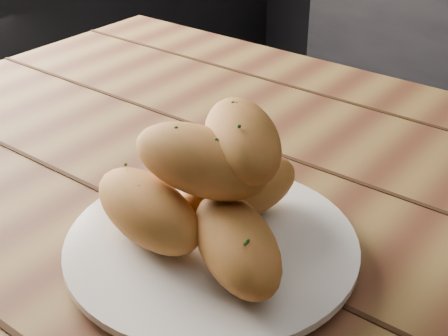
# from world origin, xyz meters

# --- Properties ---
(plate) EXTENTS (0.29, 0.29, 0.02)m
(plate) POSITION_xyz_m (-0.51, -0.31, 0.76)
(plate) COLOR white
(plate) RESTS_ON table
(bread_rolls) EXTENTS (0.26, 0.22, 0.13)m
(bread_rolls) POSITION_xyz_m (-0.52, -0.30, 0.82)
(bread_rolls) COLOR #C67037
(bread_rolls) RESTS_ON plate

